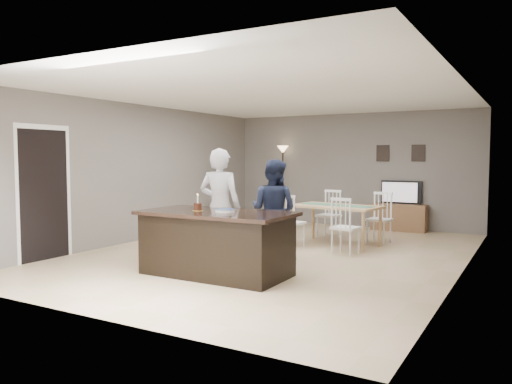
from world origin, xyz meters
The scene contains 14 objects.
floor centered at (0.00, 0.00, 0.00)m, with size 8.00×8.00×0.00m, color tan.
room_shell centered at (0.00, 0.00, 1.68)m, with size 8.00×8.00×8.00m.
kitchen_island centered at (0.00, -1.80, 0.45)m, with size 2.15×1.10×0.90m.
tv_console centered at (1.20, 3.77, 0.30)m, with size 1.20×0.40×0.60m, color brown.
television centered at (1.20, 3.84, 0.86)m, with size 0.91×0.12×0.53m, color black.
tv_screen_glow centered at (1.20, 3.76, 0.87)m, with size 0.78×0.78×0.00m, color orange.
picture_frames centered at (1.15, 3.98, 1.75)m, with size 1.10×0.02×0.38m.
doorway centered at (-2.99, -2.30, 1.26)m, with size 0.00×2.10×2.65m.
woman centered at (-0.31, -1.24, 0.90)m, with size 0.65×0.43×1.79m, color #B7B7BC.
man centered at (0.24, -0.53, 0.81)m, with size 0.79×0.62×1.62m, color #171D32.
birthday_cake centered at (-0.29, -1.84, 0.96)m, with size 0.16×0.16×0.24m.
plate_stack centered at (0.16, -1.82, 0.92)m, with size 0.28×0.28×0.04m.
dining_table centered at (0.61, 1.32, 0.62)m, with size 1.75×1.99×0.98m.
floor_lamp centered at (-1.75, 3.79, 1.51)m, with size 0.29×0.29×1.95m.
Camera 1 is at (3.91, -7.56, 1.66)m, focal length 35.00 mm.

